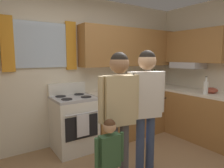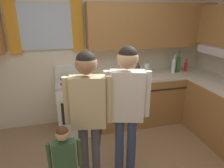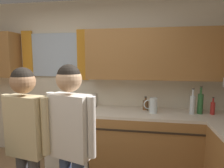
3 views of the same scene
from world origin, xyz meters
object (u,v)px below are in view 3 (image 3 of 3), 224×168
at_px(bottle_wine_green, 200,103).
at_px(water_pitcher, 153,105).
at_px(adult_holding_child, 26,132).
at_px(bottle_squat_brown, 145,105).
at_px(bottle_tall_clear, 192,104).
at_px(bottle_sauce_red, 213,108).
at_px(adult_in_plaid, 71,133).
at_px(stove_oven, 73,135).

relative_size(bottle_wine_green, water_pitcher, 1.79).
height_order(bottle_wine_green, water_pitcher, bottle_wine_green).
bearing_deg(adult_holding_child, bottle_squat_brown, 51.28).
relative_size(bottle_tall_clear, adult_holding_child, 0.23).
relative_size(bottle_squat_brown, bottle_tall_clear, 0.56).
relative_size(bottle_sauce_red, water_pitcher, 1.12).
bearing_deg(adult_in_plaid, bottle_squat_brown, 63.65).
height_order(adult_holding_child, adult_in_plaid, adult_in_plaid).
distance_m(bottle_wine_green, water_pitcher, 0.66).
relative_size(bottle_tall_clear, bottle_sauce_red, 1.49).
bearing_deg(adult_holding_child, water_pitcher, 45.36).
xyz_separation_m(bottle_wine_green, bottle_tall_clear, (-0.11, -0.03, -0.01)).
bearing_deg(water_pitcher, bottle_squat_brown, 123.33).
xyz_separation_m(stove_oven, bottle_wine_green, (1.88, 0.04, 0.58)).
distance_m(bottle_sauce_red, water_pitcher, 0.82).
bearing_deg(water_pitcher, adult_holding_child, -134.64).
height_order(water_pitcher, adult_in_plaid, adult_in_plaid).
height_order(stove_oven, bottle_wine_green, bottle_wine_green).
distance_m(water_pitcher, adult_in_plaid, 1.42).
xyz_separation_m(bottle_tall_clear, adult_in_plaid, (-1.31, -1.23, -0.02)).
bearing_deg(adult_holding_child, adult_in_plaid, 1.80).
height_order(bottle_tall_clear, adult_in_plaid, adult_in_plaid).
relative_size(bottle_sauce_red, adult_in_plaid, 0.15).
bearing_deg(adult_in_plaid, stove_oven, 110.54).
xyz_separation_m(bottle_sauce_red, adult_in_plaid, (-1.59, -1.25, 0.03)).
bearing_deg(stove_oven, bottle_sauce_red, 0.87).
height_order(bottle_sauce_red, adult_in_plaid, adult_in_plaid).
distance_m(bottle_wine_green, bottle_squat_brown, 0.77).
bearing_deg(water_pitcher, bottle_wine_green, 6.11).
xyz_separation_m(bottle_squat_brown, bottle_tall_clear, (0.65, -0.12, 0.06)).
bearing_deg(bottle_squat_brown, bottle_wine_green, -6.26).
relative_size(water_pitcher, adult_in_plaid, 0.14).
relative_size(bottle_tall_clear, water_pitcher, 1.67).
relative_size(stove_oven, adult_in_plaid, 0.68).
xyz_separation_m(stove_oven, adult_holding_child, (0.03, -1.24, 0.54)).
height_order(stove_oven, bottle_squat_brown, bottle_squat_brown).
bearing_deg(adult_in_plaid, bottle_tall_clear, 43.13).
distance_m(stove_oven, adult_holding_child, 1.35).
height_order(bottle_squat_brown, adult_holding_child, adult_holding_child).
distance_m(bottle_wine_green, adult_in_plaid, 1.91).
relative_size(stove_oven, adult_holding_child, 0.69).
xyz_separation_m(bottle_tall_clear, water_pitcher, (-0.54, -0.04, -0.03)).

